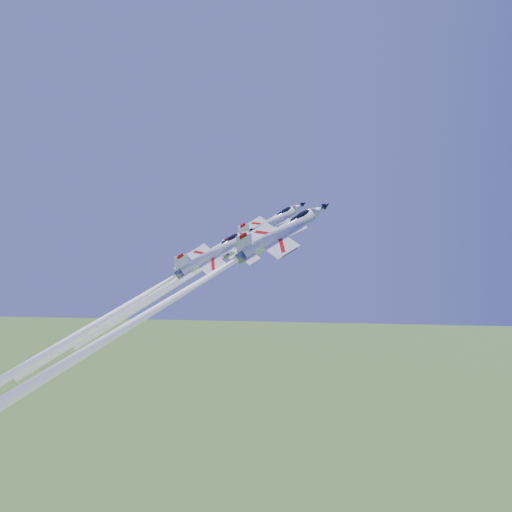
# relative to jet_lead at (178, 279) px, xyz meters

# --- Properties ---
(jet_lead) EXTENTS (35.30, 24.57, 36.62)m
(jet_lead) POSITION_rel_jet_lead_xyz_m (0.00, 0.00, 0.00)
(jet_lead) COLOR white
(jet_left) EXTENTS (28.58, 19.38, 27.87)m
(jet_left) POSITION_rel_jet_lead_xyz_m (1.75, 3.84, 0.18)
(jet_left) COLOR white
(jet_right) EXTENTS (39.88, 27.43, 39.86)m
(jet_right) POSITION_rel_jet_lead_xyz_m (1.44, -9.22, -1.21)
(jet_right) COLOR white
(jet_slot) EXTENTS (36.01, 24.88, 36.27)m
(jet_slot) POSITION_rel_jet_lead_xyz_m (-8.65, -6.51, -4.25)
(jet_slot) COLOR white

